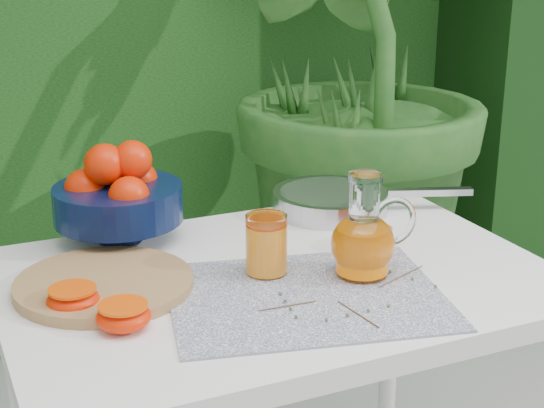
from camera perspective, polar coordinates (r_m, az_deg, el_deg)
name	(u,v)px	position (r m, az deg, el deg)	size (l,w,h in m)	color
potted_plant_right	(339,62)	(2.79, 4.59, 9.65)	(1.86, 1.86, 1.86)	#1F591E
white_table	(276,313)	(1.58, 0.30, -7.50)	(1.00, 0.70, 0.75)	white
placemat	(306,296)	(1.45, 2.33, -6.32)	(0.47, 0.37, 0.00)	#0C1244
cutting_board	(104,284)	(1.51, -11.42, -5.40)	(0.32, 0.32, 0.02)	olive
fruit_bowl	(117,195)	(1.71, -10.54, 0.61)	(0.29, 0.29, 0.21)	black
juice_pitcher	(364,240)	(1.52, 6.32, -2.50)	(0.17, 0.12, 0.19)	white
juice_tumbler	(266,246)	(1.52, -0.38, -2.88)	(0.10, 0.10, 0.11)	white
saute_pan	(332,200)	(1.87, 4.12, 0.28)	(0.47, 0.33, 0.05)	#B9B9BE
orange_halves	(202,281)	(1.47, -4.83, -5.27)	(0.72, 0.25, 0.04)	#FD2802
thyme_sprigs	(353,296)	(1.45, 5.56, -6.32)	(0.35, 0.23, 0.01)	brown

